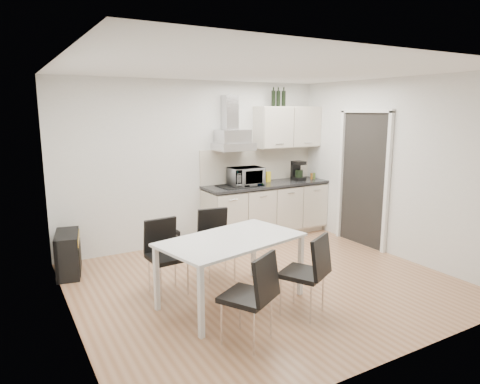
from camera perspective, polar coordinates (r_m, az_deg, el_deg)
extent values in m
plane|color=tan|center=(5.53, 3.16, -11.91)|extent=(4.50, 4.50, 0.00)
cube|color=silver|center=(6.91, -5.79, 3.84)|extent=(4.50, 0.10, 2.60)
cube|color=silver|center=(3.70, 20.51, -3.04)|extent=(4.50, 0.10, 2.60)
cube|color=silver|center=(4.39, -22.15, -1.03)|extent=(0.10, 4.00, 2.60)
cube|color=silver|center=(6.66, 19.77, 2.98)|extent=(0.10, 4.00, 2.60)
plane|color=white|center=(5.12, 3.48, 15.99)|extent=(4.50, 4.50, 0.00)
cube|color=white|center=(7.03, 16.04, 1.53)|extent=(0.08, 1.04, 2.10)
cube|color=beige|center=(7.49, 3.31, -5.35)|extent=(2.16, 0.52, 0.10)
cube|color=beige|center=(7.34, 3.52, -2.20)|extent=(2.20, 0.60, 0.76)
cube|color=#242426|center=(7.25, 3.60, 1.01)|extent=(2.22, 0.64, 0.04)
cube|color=beige|center=(7.45, 2.37, 3.71)|extent=(2.20, 0.02, 0.58)
cube|color=beige|center=(7.55, 6.32, 8.62)|extent=(1.20, 0.35, 0.70)
cube|color=silver|center=(6.93, -0.92, 6.82)|extent=(0.60, 0.46, 0.30)
cube|color=silver|center=(7.01, -1.37, 10.55)|extent=(0.22, 0.20, 0.55)
imported|color=silver|center=(6.99, 0.78, 2.35)|extent=(0.55, 0.32, 0.37)
cube|color=yellow|center=(7.38, 3.79, 2.05)|extent=(0.08, 0.04, 0.18)
cylinder|color=brown|center=(7.76, 9.52, 2.09)|extent=(0.04, 0.04, 0.11)
cylinder|color=#4C6626|center=(7.79, 9.86, 2.13)|extent=(0.04, 0.04, 0.11)
cylinder|color=black|center=(7.37, 4.48, 12.56)|extent=(0.07, 0.07, 0.32)
cylinder|color=black|center=(7.43, 5.13, 12.54)|extent=(0.07, 0.07, 0.32)
cylinder|color=black|center=(7.49, 5.84, 12.51)|extent=(0.07, 0.07, 0.32)
cube|color=white|center=(4.75, -1.16, -6.36)|extent=(1.71, 1.20, 0.03)
cube|color=white|center=(4.17, -5.22, -14.47)|extent=(0.06, 0.06, 0.72)
cube|color=white|center=(5.11, 8.08, -9.65)|extent=(0.06, 0.06, 0.72)
cube|color=white|center=(4.78, -11.07, -11.26)|extent=(0.06, 0.06, 0.72)
cube|color=white|center=(5.61, 1.82, -7.64)|extent=(0.06, 0.06, 0.72)
cube|color=black|center=(6.12, -21.96, -7.64)|extent=(0.40, 0.72, 0.56)
cube|color=gold|center=(6.08, -20.72, -5.67)|extent=(0.13, 0.60, 0.09)
cube|color=black|center=(6.90, -8.78, -6.21)|extent=(0.16, 0.15, 0.26)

